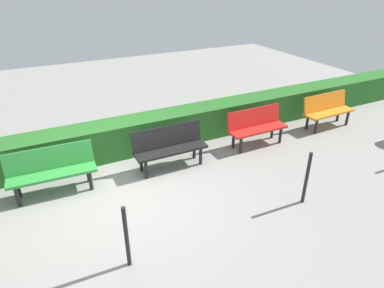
% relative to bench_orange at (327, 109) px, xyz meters
% --- Properties ---
extents(ground_plane, '(21.20, 21.20, 0.00)m').
position_rel_bench_orange_xyz_m(ground_plane, '(5.60, 0.55, -0.48)').
color(ground_plane, gray).
extents(bench_orange, '(1.45, 0.49, 0.86)m').
position_rel_bench_orange_xyz_m(bench_orange, '(0.00, 0.00, 0.00)').
color(bench_orange, orange).
rests_on(bench_orange, ground_plane).
extents(bench_red, '(1.43, 0.46, 0.86)m').
position_rel_bench_orange_xyz_m(bench_red, '(2.27, 0.01, -0.00)').
color(bench_red, red).
rests_on(bench_red, ground_plane).
extents(bench_black, '(1.52, 0.48, 0.86)m').
position_rel_bench_orange_xyz_m(bench_black, '(4.47, 0.03, 0.00)').
color(bench_black, black).
rests_on(bench_black, ground_plane).
extents(bench_green, '(1.56, 0.53, 0.86)m').
position_rel_bench_orange_xyz_m(bench_green, '(6.74, -0.09, 0.00)').
color(bench_green, '#2D8C38').
rests_on(bench_green, ground_plane).
extents(hedge_row, '(17.20, 0.68, 0.77)m').
position_rel_bench_orange_xyz_m(hedge_row, '(4.55, -0.97, -0.10)').
color(hedge_row, '#266023').
rests_on(hedge_row, ground_plane).
extents(railing_post_mid, '(0.06, 0.06, 1.00)m').
position_rel_bench_orange_xyz_m(railing_post_mid, '(2.85, 2.24, 0.02)').
color(railing_post_mid, black).
rests_on(railing_post_mid, ground_plane).
extents(railing_post_far, '(0.06, 0.06, 1.00)m').
position_rel_bench_orange_xyz_m(railing_post_far, '(6.04, 2.24, 0.02)').
color(railing_post_far, black).
rests_on(railing_post_far, ground_plane).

